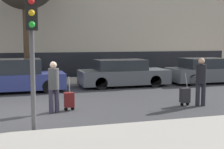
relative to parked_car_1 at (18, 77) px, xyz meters
The scene contains 11 objects.
ground_plane 4.58m from the parked_car_1, 84.56° to the right, with size 80.00×80.00×0.00m, color #38383A.
sidewalk_near 8.29m from the parked_car_1, 87.02° to the right, with size 28.00×2.50×0.12m.
sidewalk_far 2.61m from the parked_car_1, 80.22° to the left, with size 28.00×3.00×0.12m.
parked_car_1 is the anchor object (origin of this frame).
parked_car_2 5.10m from the parked_car_1, ahead, with size 4.50×1.74×1.37m.
parked_car_3 9.85m from the parked_car_1, ahead, with size 4.13×1.85×1.37m.
pedestrian_left 4.87m from the parked_car_1, 77.01° to the right, with size 0.34×0.34×1.65m.
trolley_left 4.84m from the parked_car_1, 70.52° to the right, with size 0.34×0.29×1.14m.
pedestrian_right 8.05m from the parked_car_1, 39.70° to the right, with size 0.34×0.34×1.71m.
trolley_right 7.55m from the parked_car_1, 41.24° to the right, with size 0.34×0.29×1.18m.
traffic_light 7.09m from the parked_car_1, 86.89° to the right, with size 0.28×0.47×3.35m.
Camera 1 is at (-0.37, -10.17, 2.29)m, focal length 50.00 mm.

